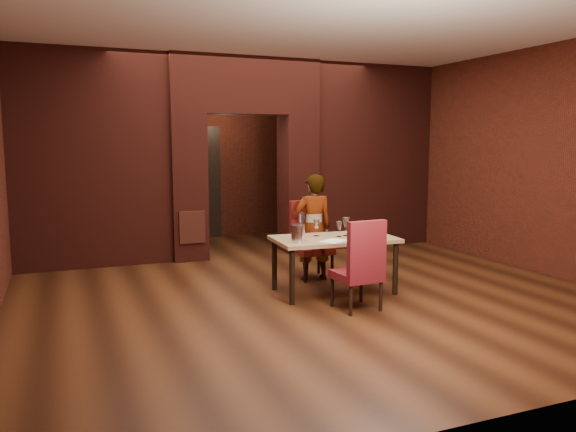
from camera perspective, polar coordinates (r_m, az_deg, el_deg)
name	(u,v)px	position (r m, az deg, el deg)	size (l,w,h in m)	color
floor	(291,281)	(7.58, 0.30, -6.66)	(8.00, 8.00, 0.00)	#442311
ceiling	(291,35)	(7.47, 0.32, 17.89)	(7.00, 8.00, 0.04)	silver
wall_back	(213,155)	(11.15, -7.59, 6.12)	(7.00, 0.04, 3.20)	maroon
wall_front	(526,181)	(3.96, 22.99, 3.26)	(7.00, 0.04, 3.20)	maroon
wall_right	(501,159)	(9.27, 20.84, 5.44)	(0.04, 8.00, 3.20)	maroon
pillar_left	(187,187)	(9.01, -10.19, 2.90)	(0.55, 0.55, 2.30)	maroon
pillar_right	(298,184)	(9.58, 1.00, 3.28)	(0.55, 0.55, 2.30)	maroon
lintel	(244,86)	(9.27, -4.53, 13.02)	(2.45, 0.55, 0.90)	maroon
wing_wall_left	(92,160)	(8.81, -19.33, 5.43)	(2.27, 0.35, 3.20)	maroon
wing_wall_right	(370,157)	(10.20, 8.37, 5.99)	(2.27, 0.35, 3.20)	maroon
vent_panel	(192,227)	(8.79, -9.70, -1.14)	(0.40, 0.03, 0.50)	#AA4831
rear_door	(194,184)	(11.03, -9.48, 3.21)	(0.90, 0.08, 2.10)	black
rear_door_frame	(195,184)	(10.99, -9.44, 3.20)	(1.02, 0.04, 2.22)	black
dining_table	(334,265)	(6.99, 4.69, -4.97)	(1.48, 0.83, 0.69)	tan
chair_far	(312,240)	(7.67, 2.50, -2.46)	(0.48, 0.48, 1.06)	maroon
chair_near	(357,264)	(6.30, 6.99, -4.87)	(0.46, 0.46, 1.02)	maroon
person_seated	(313,227)	(7.56, 2.58, -1.16)	(0.52, 0.34, 1.43)	beige
wine_glass_a	(316,228)	(6.98, 2.91, -1.20)	(0.09, 0.09, 0.21)	white
wine_glass_b	(339,229)	(6.96, 5.23, -1.32)	(0.08, 0.08, 0.19)	white
wine_glass_c	(346,227)	(7.02, 5.91, -1.10)	(0.09, 0.09, 0.23)	white
tasting_sheet	(334,241)	(6.66, 4.65, -2.54)	(0.30, 0.22, 0.00)	white
wine_bucket	(298,233)	(6.57, 1.02, -1.78)	(0.16, 0.16, 0.20)	silver
water_bottle	(301,224)	(6.90, 1.38, -0.86)	(0.07, 0.07, 0.31)	white
potted_plant	(358,256)	(8.27, 7.12, -4.02)	(0.38, 0.33, 0.42)	#316120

